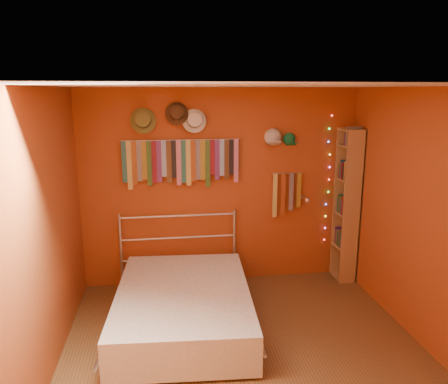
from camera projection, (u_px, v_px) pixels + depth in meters
name	position (u px, v px, depth m)	size (l,w,h in m)	color
ground	(246.00, 355.00, 4.17)	(3.50, 3.50, 0.00)	brown
back_wall	(221.00, 188.00, 5.57)	(3.50, 0.02, 2.50)	#8D3916
right_wall	(429.00, 222.00, 4.13)	(0.02, 3.50, 2.50)	#8D3916
left_wall	(41.00, 240.00, 3.64)	(0.02, 3.50, 2.50)	#8D3916
ceiling	(249.00, 86.00, 3.60)	(3.50, 3.50, 0.02)	white
tie_rack	(180.00, 160.00, 5.35)	(1.45, 0.03, 0.60)	silver
small_tie_rack	(286.00, 192.00, 5.64)	(0.40, 0.03, 0.58)	silver
fedora_olive	(143.00, 120.00, 5.14)	(0.31, 0.17, 0.30)	olive
fedora_brown	(177.00, 113.00, 5.18)	(0.28, 0.15, 0.27)	#432B18
fedora_white	(194.00, 120.00, 5.23)	(0.29, 0.16, 0.29)	silver
cap_white	(273.00, 137.00, 5.46)	(0.20, 0.25, 0.20)	beige
cap_green	(289.00, 139.00, 5.50)	(0.17, 0.21, 0.17)	#1A753D
fairy_lights	(328.00, 180.00, 5.71)	(0.06, 0.02, 1.68)	#FF3333
reading_lamp	(307.00, 200.00, 5.53)	(0.07, 0.29, 0.09)	silver
bookshelf	(350.00, 205.00, 5.64)	(0.25, 0.34, 2.00)	#986844
bed	(183.00, 306.00, 4.64)	(1.60, 2.07, 0.98)	silver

